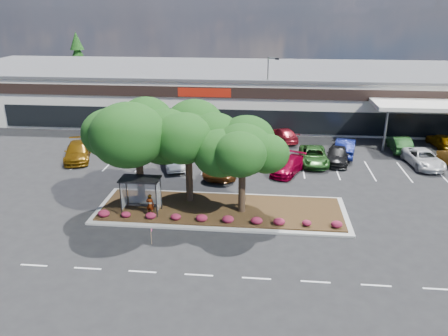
# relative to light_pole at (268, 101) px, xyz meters

# --- Properties ---
(ground) EXTENTS (160.00, 160.00, 0.00)m
(ground) POSITION_rel_light_pole_xyz_m (-1.12, -24.42, -3.84)
(ground) COLOR black
(ground) RESTS_ON ground
(retail_store) EXTENTS (80.40, 25.20, 6.25)m
(retail_store) POSITION_rel_light_pole_xyz_m (-1.05, 9.49, -0.68)
(retail_store) COLOR silver
(retail_store) RESTS_ON ground
(landscape_island) EXTENTS (18.00, 6.00, 0.26)m
(landscape_island) POSITION_rel_light_pole_xyz_m (-3.12, -20.42, -3.71)
(landscape_island) COLOR #A1A09B
(landscape_island) RESTS_ON ground
(lane_markings) EXTENTS (33.12, 20.06, 0.01)m
(lane_markings) POSITION_rel_light_pole_xyz_m (-1.26, -14.00, -3.83)
(lane_markings) COLOR silver
(lane_markings) RESTS_ON ground
(shrub_row) EXTENTS (17.00, 0.80, 0.50)m
(shrub_row) POSITION_rel_light_pole_xyz_m (-3.12, -22.52, -3.33)
(shrub_row) COLOR maroon
(shrub_row) RESTS_ON landscape_island
(bus_shelter) EXTENTS (2.75, 1.55, 2.59)m
(bus_shelter) POSITION_rel_light_pole_xyz_m (-8.62, -21.47, -1.53)
(bus_shelter) COLOR black
(bus_shelter) RESTS_ON landscape_island
(island_tree_west) EXTENTS (7.20, 7.20, 7.89)m
(island_tree_west) POSITION_rel_light_pole_xyz_m (-9.12, -19.92, 0.37)
(island_tree_west) COLOR #1A3710
(island_tree_west) RESTS_ON landscape_island
(island_tree_mid) EXTENTS (6.60, 6.60, 7.32)m
(island_tree_mid) POSITION_rel_light_pole_xyz_m (-5.62, -19.22, 0.08)
(island_tree_mid) COLOR #1A3710
(island_tree_mid) RESTS_ON landscape_island
(island_tree_east) EXTENTS (5.80, 5.80, 6.50)m
(island_tree_east) POSITION_rel_light_pole_xyz_m (-1.62, -20.72, -0.33)
(island_tree_east) COLOR #1A3710
(island_tree_east) RESTS_ON landscape_island
(conifer_north_west) EXTENTS (4.40, 4.40, 10.00)m
(conifer_north_west) POSITION_rel_light_pole_xyz_m (-31.12, 21.58, 1.16)
(conifer_north_west) COLOR #1A3710
(conifer_north_west) RESTS_ON ground
(person_waiting) EXTENTS (0.62, 0.45, 1.58)m
(person_waiting) POSITION_rel_light_pole_xyz_m (-7.90, -21.98, -2.79)
(person_waiting) COLOR #594C47
(person_waiting) RESTS_ON landscape_island
(light_pole) EXTENTS (1.43, 0.50, 8.73)m
(light_pole) POSITION_rel_light_pole_xyz_m (0.00, 0.00, 0.00)
(light_pole) COLOR #A1A09B
(light_pole) RESTS_ON ground
(survey_stake) EXTENTS (0.07, 0.14, 1.09)m
(survey_stake) POSITION_rel_light_pole_xyz_m (-6.95, -25.42, -3.14)
(survey_stake) COLOR #9E7852
(survey_stake) RESTS_ON ground
(car_0) EXTENTS (3.88, 5.97, 1.61)m
(car_0) POSITION_rel_light_pole_xyz_m (-18.05, -10.59, -3.03)
(car_0) COLOR #633F08
(car_0) RESTS_ON ground
(car_1) EXTENTS (3.10, 5.06, 1.57)m
(car_1) POSITION_rel_light_pole_xyz_m (-8.44, -11.65, -3.05)
(car_1) COLOR silver
(car_1) RESTS_ON ground
(car_2) EXTENTS (3.79, 5.44, 1.38)m
(car_2) POSITION_rel_light_pole_xyz_m (-8.28, -10.86, -3.15)
(car_2) COLOR navy
(car_2) RESTS_ON ground
(car_3) EXTENTS (3.83, 6.45, 1.68)m
(car_3) POSITION_rel_light_pole_xyz_m (-3.59, -12.82, -3.00)
(car_3) COLOR brown
(car_3) RESTS_ON ground
(car_4) EXTENTS (3.74, 5.19, 1.39)m
(car_4) POSITION_rel_light_pole_xyz_m (1.97, -12.18, -3.14)
(car_4) COLOR maroon
(car_4) RESTS_ON ground
(car_5) EXTENTS (2.54, 5.38, 1.49)m
(car_5) POSITION_rel_light_pole_xyz_m (4.45, -9.45, -3.10)
(car_5) COLOR #22501B
(car_5) RESTS_ON ground
(car_6) EXTENTS (3.12, 5.39, 1.47)m
(car_6) POSITION_rel_light_pole_xyz_m (6.78, -8.86, -3.10)
(car_6) COLOR black
(car_6) RESTS_ON ground
(car_7) EXTENTS (3.03, 5.60, 1.49)m
(car_7) POSITION_rel_light_pole_xyz_m (14.45, -9.15, -3.09)
(car_7) COLOR silver
(car_7) RESTS_ON ground
(car_9) EXTENTS (3.11, 5.89, 1.63)m
(car_9) POSITION_rel_light_pole_xyz_m (-12.33, -4.27, -3.02)
(car_9) COLOR brown
(car_9) RESTS_ON ground
(car_10) EXTENTS (2.80, 5.63, 1.57)m
(car_10) POSITION_rel_light_pole_xyz_m (-6.81, -3.66, -3.05)
(car_10) COLOR maroon
(car_10) RESTS_ON ground
(car_11) EXTENTS (2.34, 4.90, 1.38)m
(car_11) POSITION_rel_light_pole_xyz_m (-2.64, -4.86, -3.15)
(car_11) COLOR navy
(car_11) RESTS_ON ground
(car_12) EXTENTS (2.24, 4.39, 1.38)m
(car_12) POSITION_rel_light_pole_xyz_m (-2.70, -4.62, -3.15)
(car_12) COLOR slate
(car_12) RESTS_ON ground
(car_13) EXTENTS (3.49, 5.27, 1.42)m
(car_13) POSITION_rel_light_pole_xyz_m (1.86, -2.45, -3.13)
(car_13) COLOR maroon
(car_13) RESTS_ON ground
(car_14) EXTENTS (2.91, 5.47, 1.71)m
(car_14) POSITION_rel_light_pole_xyz_m (7.76, -6.72, -2.98)
(car_14) COLOR navy
(car_14) RESTS_ON ground
(car_15) EXTENTS (1.84, 4.88, 1.59)m
(car_15) POSITION_rel_light_pole_xyz_m (13.48, -4.81, -3.04)
(car_15) COLOR #1F4C1C
(car_15) RESTS_ON ground
(car_16) EXTENTS (2.23, 4.29, 1.39)m
(car_16) POSITION_rel_light_pole_xyz_m (18.24, -2.91, -3.14)
(car_16) COLOR #814F03
(car_16) RESTS_ON ground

